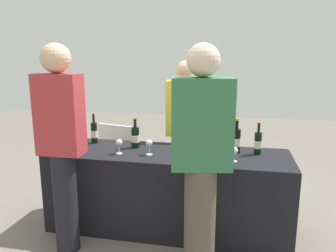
{
  "coord_description": "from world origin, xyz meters",
  "views": [
    {
      "loc": [
        0.59,
        -2.86,
        1.63
      ],
      "look_at": [
        0.0,
        0.0,
        1.0
      ],
      "focal_mm": 35.11,
      "sensor_mm": 36.0,
      "label": 1
    }
  ],
  "objects_px": {
    "wine_bottle_0": "(94,133)",
    "wine_glass_2": "(198,150)",
    "wine_glass_1": "(149,144)",
    "menu_board": "(118,156)",
    "wine_bottle_2": "(236,140)",
    "guest_1": "(201,157)",
    "wine_glass_3": "(210,146)",
    "guest_0": "(61,141)",
    "wine_glass_5": "(234,151)",
    "wine_bottle_3": "(258,143)",
    "wine_glass_4": "(222,148)",
    "wine_glass_0": "(119,143)",
    "server_pouring": "(185,128)",
    "wine_bottle_1": "(135,137)"
  },
  "relations": [
    {
      "from": "wine_glass_3",
      "to": "guest_0",
      "type": "bearing_deg",
      "value": -157.58
    },
    {
      "from": "wine_glass_1",
      "to": "wine_glass_4",
      "type": "xyz_separation_m",
      "value": [
        0.65,
        -0.01,
        -0.0
      ]
    },
    {
      "from": "wine_glass_1",
      "to": "wine_glass_4",
      "type": "height_order",
      "value": "same"
    },
    {
      "from": "wine_glass_4",
      "to": "menu_board",
      "type": "xyz_separation_m",
      "value": [
        -1.32,
        0.99,
        -0.45
      ]
    },
    {
      "from": "guest_0",
      "to": "wine_bottle_3",
      "type": "bearing_deg",
      "value": 21.9
    },
    {
      "from": "wine_glass_2",
      "to": "guest_0",
      "type": "distance_m",
      "value": 1.13
    },
    {
      "from": "wine_bottle_2",
      "to": "guest_1",
      "type": "xyz_separation_m",
      "value": [
        -0.24,
        -0.76,
        0.06
      ]
    },
    {
      "from": "wine_glass_3",
      "to": "wine_glass_4",
      "type": "bearing_deg",
      "value": -19.72
    },
    {
      "from": "menu_board",
      "to": "wine_bottle_2",
      "type": "bearing_deg",
      "value": -13.6
    },
    {
      "from": "wine_glass_1",
      "to": "wine_bottle_0",
      "type": "bearing_deg",
      "value": 156.62
    },
    {
      "from": "wine_glass_2",
      "to": "menu_board",
      "type": "distance_m",
      "value": 1.6
    },
    {
      "from": "wine_bottle_2",
      "to": "guest_1",
      "type": "height_order",
      "value": "guest_1"
    },
    {
      "from": "wine_bottle_2",
      "to": "wine_bottle_3",
      "type": "distance_m",
      "value": 0.19
    },
    {
      "from": "guest_0",
      "to": "wine_glass_5",
      "type": "bearing_deg",
      "value": 15.38
    },
    {
      "from": "wine_glass_1",
      "to": "wine_glass_0",
      "type": "bearing_deg",
      "value": -174.88
    },
    {
      "from": "wine_glass_3",
      "to": "wine_glass_4",
      "type": "xyz_separation_m",
      "value": [
        0.11,
        -0.04,
        -0.0
      ]
    },
    {
      "from": "menu_board",
      "to": "guest_0",
      "type": "bearing_deg",
      "value": -73.34
    },
    {
      "from": "wine_bottle_2",
      "to": "wine_glass_2",
      "type": "bearing_deg",
      "value": -137.22
    },
    {
      "from": "wine_bottle_1",
      "to": "guest_1",
      "type": "relative_size",
      "value": 0.17
    },
    {
      "from": "wine_bottle_0",
      "to": "wine_bottle_3",
      "type": "relative_size",
      "value": 1.04
    },
    {
      "from": "wine_bottle_3",
      "to": "wine_glass_3",
      "type": "relative_size",
      "value": 2.02
    },
    {
      "from": "wine_bottle_1",
      "to": "menu_board",
      "type": "bearing_deg",
      "value": 121.52
    },
    {
      "from": "wine_bottle_2",
      "to": "wine_glass_4",
      "type": "distance_m",
      "value": 0.26
    },
    {
      "from": "wine_glass_0",
      "to": "wine_glass_5",
      "type": "relative_size",
      "value": 1.07
    },
    {
      "from": "wine_bottle_1",
      "to": "wine_glass_3",
      "type": "bearing_deg",
      "value": -13.03
    },
    {
      "from": "wine_bottle_3",
      "to": "guest_1",
      "type": "bearing_deg",
      "value": -120.29
    },
    {
      "from": "guest_0",
      "to": "guest_1",
      "type": "relative_size",
      "value": 1.01
    },
    {
      "from": "wine_bottle_0",
      "to": "wine_glass_2",
      "type": "distance_m",
      "value": 1.16
    },
    {
      "from": "wine_bottle_3",
      "to": "wine_glass_1",
      "type": "relative_size",
      "value": 2.08
    },
    {
      "from": "wine_bottle_0",
      "to": "guest_0",
      "type": "bearing_deg",
      "value": -86.15
    },
    {
      "from": "wine_glass_4",
      "to": "wine_glass_5",
      "type": "xyz_separation_m",
      "value": [
        0.1,
        -0.04,
        -0.01
      ]
    },
    {
      "from": "wine_glass_2",
      "to": "guest_0",
      "type": "xyz_separation_m",
      "value": [
        -1.06,
        -0.37,
        0.12
      ]
    },
    {
      "from": "wine_bottle_0",
      "to": "wine_glass_1",
      "type": "distance_m",
      "value": 0.71
    },
    {
      "from": "wine_bottle_2",
      "to": "wine_glass_2",
      "type": "height_order",
      "value": "wine_bottle_2"
    },
    {
      "from": "wine_glass_5",
      "to": "guest_1",
      "type": "relative_size",
      "value": 0.07
    },
    {
      "from": "wine_glass_2",
      "to": "wine_glass_4",
      "type": "bearing_deg",
      "value": 16.41
    },
    {
      "from": "wine_bottle_0",
      "to": "wine_glass_2",
      "type": "xyz_separation_m",
      "value": [
        1.1,
        -0.35,
        -0.02
      ]
    },
    {
      "from": "wine_glass_2",
      "to": "wine_glass_4",
      "type": "relative_size",
      "value": 0.97
    },
    {
      "from": "wine_glass_2",
      "to": "guest_1",
      "type": "height_order",
      "value": "guest_1"
    },
    {
      "from": "wine_bottle_1",
      "to": "wine_bottle_3",
      "type": "bearing_deg",
      "value": 0.81
    },
    {
      "from": "wine_bottle_1",
      "to": "guest_1",
      "type": "height_order",
      "value": "guest_1"
    },
    {
      "from": "wine_glass_3",
      "to": "wine_bottle_3",
      "type": "bearing_deg",
      "value": 23.86
    },
    {
      "from": "wine_glass_5",
      "to": "wine_bottle_3",
      "type": "bearing_deg",
      "value": 51.59
    },
    {
      "from": "wine_bottle_3",
      "to": "wine_glass_1",
      "type": "bearing_deg",
      "value": -167.13
    },
    {
      "from": "wine_glass_5",
      "to": "server_pouring",
      "type": "relative_size",
      "value": 0.08
    },
    {
      "from": "wine_bottle_0",
      "to": "guest_1",
      "type": "relative_size",
      "value": 0.18
    },
    {
      "from": "wine_glass_0",
      "to": "wine_bottle_3",
      "type": "bearing_deg",
      "value": 11.16
    },
    {
      "from": "wine_bottle_1",
      "to": "wine_glass_0",
      "type": "distance_m",
      "value": 0.24
    },
    {
      "from": "wine_bottle_2",
      "to": "wine_glass_3",
      "type": "relative_size",
      "value": 2.2
    },
    {
      "from": "wine_glass_1",
      "to": "menu_board",
      "type": "bearing_deg",
      "value": 124.33
    }
  ]
}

